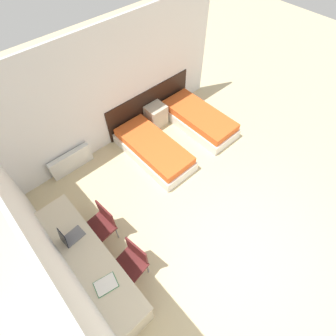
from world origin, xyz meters
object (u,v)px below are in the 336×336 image
Objects in this scene: bed_near_door at (199,119)px; nightstand at (156,115)px; bed_near_window at (154,150)px; laptop at (70,237)px; chair_near_laptop at (101,224)px; chair_near_notebook at (131,262)px.

nightstand is (-0.75, 0.78, 0.07)m from bed_near_door.
nightstand is at bearing 46.13° from bed_near_window.
laptop reaches higher than bed_near_window.
laptop is at bearing -166.92° from bed_near_door.
laptop is at bearing -180.00° from chair_near_laptop.
chair_near_notebook is 1.04m from laptop.
bed_near_window is at bearing 180.00° from bed_near_door.
nightstand is (0.75, 0.78, 0.07)m from bed_near_window.
bed_near_window is at bearing 19.60° from chair_near_laptop.
chair_near_laptop is (-1.95, -0.88, 0.28)m from bed_near_window.
bed_near_door is 3.87m from chair_near_notebook.
laptop reaches higher than chair_near_notebook.
nightstand is at bearing 23.64° from laptop.
nightstand is 0.63× the size of chair_near_notebook.
chair_near_laptop reaches higher than nightstand.
bed_near_window is 2.15m from chair_near_laptop.
bed_near_door is 3.56m from chair_near_laptop.
chair_near_laptop is at bearing -155.76° from bed_near_window.
bed_near_window is 2.64m from chair_near_notebook.
chair_near_notebook is 2.54× the size of laptop.
laptop is (-0.51, -0.04, 0.35)m from chair_near_laptop.
bed_near_door is at bearing 9.65° from chair_near_laptop.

